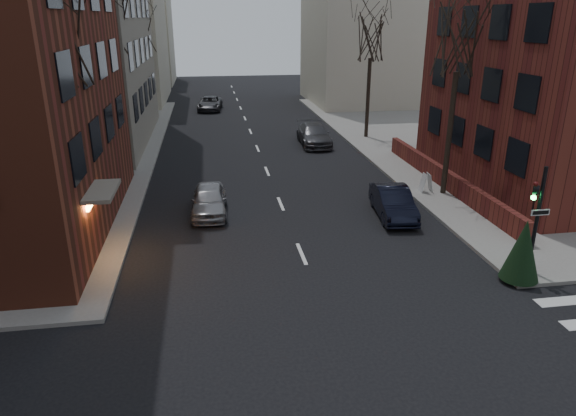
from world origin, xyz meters
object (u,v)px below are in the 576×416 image
(traffic_signal, at_px, (534,227))
(car_lane_gray, at_px, (314,135))
(tree_left_b, at_px, (108,18))
(tree_right_b, at_px, (371,37))
(car_lane_far, at_px, (210,103))
(sandwich_board, at_px, (426,182))
(tree_left_a, at_px, (52,32))
(parked_sedan, at_px, (393,202))
(car_lane_silver, at_px, (209,200))
(evergreen_shrub, at_px, (523,250))
(tree_right_a, at_px, (460,38))
(tree_left_c, at_px, (138,29))
(streetlamp_far, at_px, (152,74))
(streetlamp_near, at_px, (118,112))

(traffic_signal, bearing_deg, car_lane_gray, 99.61)
(tree_left_b, distance_m, tree_right_b, 18.64)
(car_lane_gray, bearing_deg, car_lane_far, 116.21)
(sandwich_board, bearing_deg, car_lane_far, 113.26)
(tree_left_a, xyz_separation_m, parked_sedan, (13.85, 1.44, -7.76))
(traffic_signal, relative_size, car_lane_gray, 0.76)
(car_lane_silver, relative_size, evergreen_shrub, 1.85)
(tree_right_b, bearing_deg, tree_right_a, -90.00)
(tree_left_b, distance_m, car_lane_silver, 13.14)
(tree_right_a, xyz_separation_m, car_lane_gray, (-4.51, 12.51, -7.27))
(parked_sedan, height_order, car_lane_gray, car_lane_gray)
(tree_right_b, relative_size, car_lane_far, 1.86)
(tree_left_c, distance_m, streetlamp_far, 4.33)
(streetlamp_far, bearing_deg, tree_left_b, -92.15)
(car_lane_far, bearing_deg, parked_sedan, -69.29)
(tree_left_c, relative_size, streetlamp_far, 1.55)
(tree_left_b, height_order, sandwich_board, tree_left_b)
(car_lane_far, bearing_deg, streetlamp_far, -128.43)
(car_lane_far, distance_m, evergreen_shrub, 39.99)
(car_lane_far, bearing_deg, traffic_signal, -67.59)
(tree_left_a, distance_m, parked_sedan, 15.94)
(evergreen_shrub, bearing_deg, streetlamp_far, 114.83)
(parked_sedan, xyz_separation_m, car_lane_far, (-8.23, 31.65, -0.02))
(traffic_signal, height_order, parked_sedan, traffic_signal)
(tree_left_a, height_order, streetlamp_near, tree_left_a)
(car_lane_gray, height_order, sandwich_board, car_lane_gray)
(streetlamp_far, bearing_deg, car_lane_gray, -42.61)
(car_lane_far, bearing_deg, tree_right_b, -45.41)
(tree_left_b, relative_size, sandwich_board, 10.73)
(tree_left_c, distance_m, parked_sedan, 29.13)
(tree_right_a, distance_m, streetlamp_far, 29.65)
(tree_right_b, relative_size, car_lane_silver, 2.22)
(tree_left_a, distance_m, tree_left_c, 26.00)
(traffic_signal, xyz_separation_m, tree_left_a, (-16.74, 5.01, 6.56))
(tree_right_b, bearing_deg, traffic_signal, -92.15)
(tree_right_a, height_order, car_lane_gray, tree_right_a)
(streetlamp_near, xyz_separation_m, car_lane_far, (5.01, 25.09, -3.55))
(traffic_signal, relative_size, tree_right_b, 0.44)
(tree_left_b, relative_size, tree_right_a, 1.11)
(streetlamp_far, distance_m, car_lane_silver, 25.52)
(streetlamp_far, bearing_deg, tree_left_c, -106.70)
(tree_left_b, bearing_deg, tree_left_a, -90.00)
(tree_left_c, distance_m, tree_right_b, 19.34)
(tree_left_b, bearing_deg, car_lane_gray, 18.99)
(tree_right_b, relative_size, streetlamp_near, 1.46)
(tree_left_a, height_order, evergreen_shrub, tree_left_a)
(parked_sedan, distance_m, evergreen_shrub, 7.32)
(traffic_signal, height_order, sandwich_board, traffic_signal)
(tree_left_c, xyz_separation_m, streetlamp_near, (0.60, -18.00, -3.79))
(streetlamp_near, xyz_separation_m, parked_sedan, (13.25, -6.56, -3.52))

